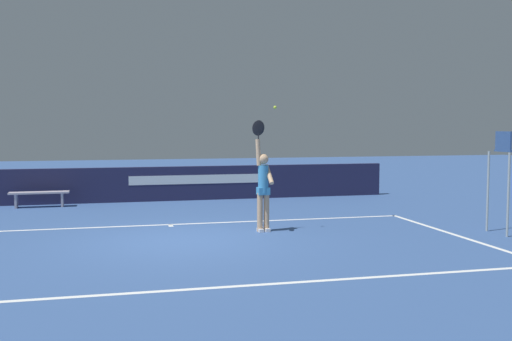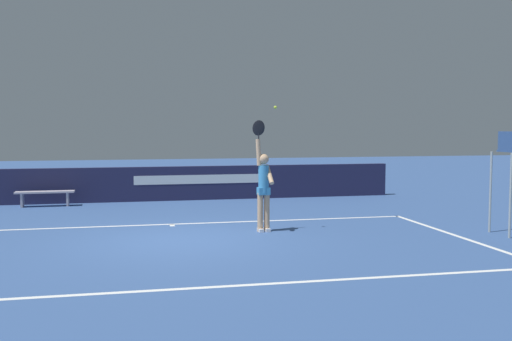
# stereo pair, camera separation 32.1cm
# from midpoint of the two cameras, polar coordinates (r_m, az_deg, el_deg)

# --- Properties ---
(ground_plane) EXTENTS (60.00, 60.00, 0.00)m
(ground_plane) POSITION_cam_midpoint_polar(r_m,az_deg,el_deg) (12.20, -6.76, -6.73)
(ground_plane) COLOR #36568F
(court_lines) EXTENTS (11.78, 5.77, 0.00)m
(court_lines) POSITION_cam_midpoint_polar(r_m,az_deg,el_deg) (11.42, -6.37, -7.48)
(court_lines) COLOR white
(court_lines) RESTS_ON ground
(back_wall) EXTENTS (15.03, 0.21, 1.07)m
(back_wall) POSITION_cam_midpoint_polar(r_m,az_deg,el_deg) (18.58, -8.71, -1.28)
(back_wall) COLOR #202141
(back_wall) RESTS_ON ground
(tennis_player) EXTENTS (0.47, 0.45, 2.49)m
(tennis_player) POSITION_cam_midpoint_polar(r_m,az_deg,el_deg) (12.96, 1.43, -1.45)
(tennis_player) COLOR tan
(tennis_player) RESTS_ON ground
(tennis_ball) EXTENTS (0.07, 0.07, 0.07)m
(tennis_ball) POSITION_cam_midpoint_polar(r_m,az_deg,el_deg) (12.94, 2.61, 6.14)
(tennis_ball) COLOR #C6E337
(courtside_bench_near) EXTENTS (1.66, 0.38, 0.45)m
(courtside_bench_near) POSITION_cam_midpoint_polar(r_m,az_deg,el_deg) (18.10, -19.33, -2.22)
(courtside_bench_near) COLOR #B4A8B4
(courtside_bench_near) RESTS_ON ground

